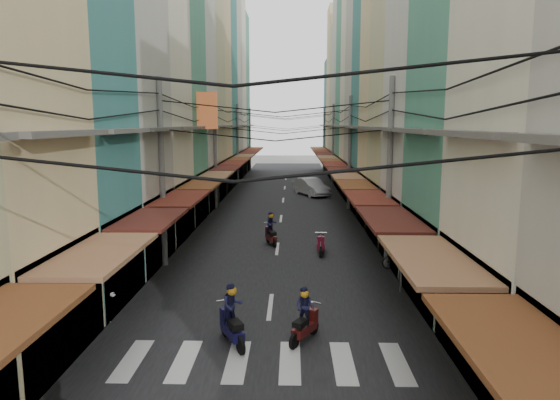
% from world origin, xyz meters
% --- Properties ---
extents(ground, '(160.00, 160.00, 0.00)m').
position_xyz_m(ground, '(0.00, 0.00, 0.00)').
color(ground, slate).
rests_on(ground, ground).
extents(road, '(10.00, 80.00, 0.02)m').
position_xyz_m(road, '(0.00, 20.00, 0.01)').
color(road, black).
rests_on(road, ground).
extents(sidewalk_left, '(3.00, 80.00, 0.06)m').
position_xyz_m(sidewalk_left, '(-6.50, 20.00, 0.03)').
color(sidewalk_left, slate).
rests_on(sidewalk_left, ground).
extents(sidewalk_right, '(3.00, 80.00, 0.06)m').
position_xyz_m(sidewalk_right, '(6.50, 20.00, 0.03)').
color(sidewalk_right, slate).
rests_on(sidewalk_right, ground).
extents(crosswalk, '(7.55, 2.40, 0.01)m').
position_xyz_m(crosswalk, '(-0.00, -6.00, 0.03)').
color(crosswalk, silver).
rests_on(crosswalk, ground).
extents(building_row_left, '(7.80, 67.67, 23.70)m').
position_xyz_m(building_row_left, '(-7.92, 16.56, 9.78)').
color(building_row_left, beige).
rests_on(building_row_left, ground).
extents(building_row_right, '(7.80, 68.98, 22.59)m').
position_xyz_m(building_row_right, '(7.92, 16.45, 9.41)').
color(building_row_right, teal).
rests_on(building_row_right, ground).
extents(utility_poles, '(10.20, 66.13, 8.20)m').
position_xyz_m(utility_poles, '(0.00, 15.01, 6.59)').
color(utility_poles, slate).
rests_on(utility_poles, ground).
extents(white_car, '(5.72, 4.10, 1.88)m').
position_xyz_m(white_car, '(2.40, 24.84, 0.00)').
color(white_car, '#BCBCC1').
rests_on(white_car, ground).
extents(bicycle, '(1.68, 0.71, 1.13)m').
position_xyz_m(bicycle, '(5.50, 2.63, 0.00)').
color(bicycle, black).
rests_on(bicycle, ground).
extents(moving_scooters, '(3.51, 13.59, 1.79)m').
position_xyz_m(moving_scooters, '(0.25, 0.26, 0.52)').
color(moving_scooters, black).
rests_on(moving_scooters, ground).
extents(parked_scooters, '(13.30, 12.47, 0.96)m').
position_xyz_m(parked_scooters, '(3.60, -4.67, 0.46)').
color(parked_scooters, black).
rests_on(parked_scooters, ground).
extents(pedestrians, '(13.31, 23.91, 2.13)m').
position_xyz_m(pedestrians, '(-3.75, 3.15, 1.04)').
color(pedestrians, '#28212D').
rests_on(pedestrians, ground).
extents(market_umbrella, '(2.18, 2.18, 2.30)m').
position_xyz_m(market_umbrella, '(5.50, -7.51, 2.02)').
color(market_umbrella, '#B2B2B7').
rests_on(market_umbrella, ground).
extents(traffic_sign, '(0.10, 0.58, 2.63)m').
position_xyz_m(traffic_sign, '(4.78, -0.35, 1.89)').
color(traffic_sign, slate).
rests_on(traffic_sign, ground).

